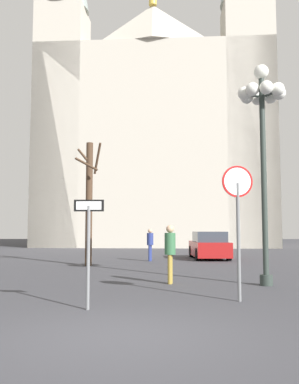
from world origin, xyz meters
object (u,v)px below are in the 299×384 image
stop_sign (238,207)px  bare_tree (89,200)px  one_way_arrow_sign (88,240)px  parked_car_near_red (209,246)px  cathedral (156,128)px  street_lamp (262,118)px  pedestrian_standing (150,242)px  pedestrian_walking (170,248)px

stop_sign → bare_tree: 10.11m
one_way_arrow_sign → parked_car_near_red: size_ratio=0.53×
cathedral → one_way_arrow_sign: bearing=-92.4°
one_way_arrow_sign → parked_car_near_red: one_way_arrow_sign is taller
street_lamp → bare_tree: size_ratio=1.18×
bare_tree → parked_car_near_red: bearing=35.9°
cathedral → stop_sign: (1.86, -30.46, -9.27)m
stop_sign → bare_tree: (-4.78, 8.88, 0.77)m
pedestrian_standing → one_way_arrow_sign: bearing=-94.9°
one_way_arrow_sign → parked_car_near_red: bearing=73.4°
cathedral → bare_tree: 23.37m
pedestrian_standing → pedestrian_walking: bearing=-85.3°
cathedral → one_way_arrow_sign: size_ratio=17.31×
stop_sign → pedestrian_walking: 3.41m
stop_sign → bare_tree: bare_tree is taller
cathedral → one_way_arrow_sign: cathedral is taller
one_way_arrow_sign → cathedral: bearing=87.6°
one_way_arrow_sign → street_lamp: size_ratio=0.34×
pedestrian_standing → bare_tree: bearing=-136.2°
cathedral → pedestrian_standing: bearing=-90.8°
stop_sign → pedestrian_walking: stop_sign is taller
bare_tree → pedestrian_walking: size_ratio=3.19×
street_lamp → bare_tree: 8.95m
parked_car_near_red → pedestrian_walking: pedestrian_walking is taller
street_lamp → bare_tree: street_lamp is taller
stop_sign → parked_car_near_red: 13.18m
stop_sign → one_way_arrow_sign: (-3.18, -0.99, -0.71)m
street_lamp → cathedral: bearing=96.4°
stop_sign → pedestrian_standing: 11.67m
parked_car_near_red → pedestrian_walking: bearing=-103.4°
one_way_arrow_sign → pedestrian_standing: size_ratio=1.36×
stop_sign → pedestrian_walking: (-1.42, 2.92, -1.04)m
bare_tree → parked_car_near_red: bare_tree is taller
street_lamp → parked_car_near_red: bearing=91.5°
pedestrian_walking → one_way_arrow_sign: bearing=-114.2°
bare_tree → pedestrian_walking: bearing=-60.6°
cathedral → pedestrian_standing: cathedral is taller
pedestrian_walking → pedestrian_standing: bearing=94.7°
stop_sign → street_lamp: street_lamp is taller
bare_tree → pedestrian_walking: 7.08m
bare_tree → cathedral: bearing=82.3°
bare_tree → parked_car_near_red: (5.77, 4.18, -2.17)m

